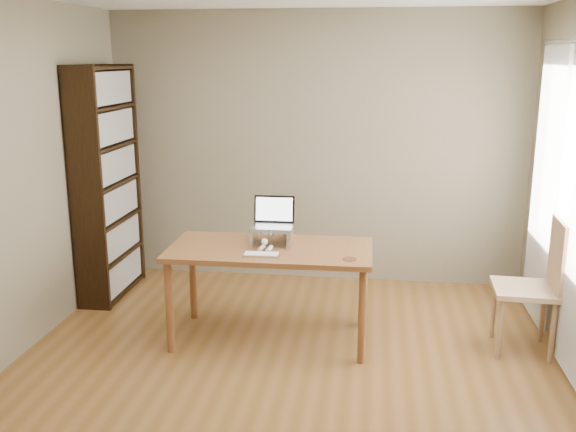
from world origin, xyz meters
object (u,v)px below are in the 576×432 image
object	(u,v)px
bookshelf	(107,183)
cat	(272,235)
keyboard	(261,255)
laptop	(273,219)
chair	(537,281)
desk	(270,258)

from	to	relation	value
bookshelf	cat	xyz separation A→B (m)	(1.63, -0.71, -0.23)
keyboard	laptop	bearing A→B (deg)	83.48
keyboard	chair	xyz separation A→B (m)	(2.01, 0.27, -0.20)
desk	keyboard	xyz separation A→B (m)	(-0.03, -0.22, 0.10)
keyboard	desk	bearing A→B (deg)	80.47
cat	chair	distance (m)	2.01
keyboard	cat	world-z (taller)	cat
desk	laptop	world-z (taller)	laptop
cat	laptop	bearing A→B (deg)	86.80
desk	keyboard	size ratio (longest dim) A/B	5.71
desk	cat	world-z (taller)	cat
cat	chair	bearing A→B (deg)	4.74
keyboard	cat	xyz separation A→B (m)	(0.03, 0.33, 0.06)
bookshelf	cat	distance (m)	1.79
bookshelf	cat	world-z (taller)	bookshelf
chair	keyboard	bearing A→B (deg)	-169.31
desk	chair	xyz separation A→B (m)	(1.98, 0.05, -0.11)
bookshelf	desk	bearing A→B (deg)	-26.62
desk	cat	distance (m)	0.19
desk	laptop	distance (m)	0.31
laptop	bookshelf	bearing A→B (deg)	156.88
laptop	keyboard	world-z (taller)	laptop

